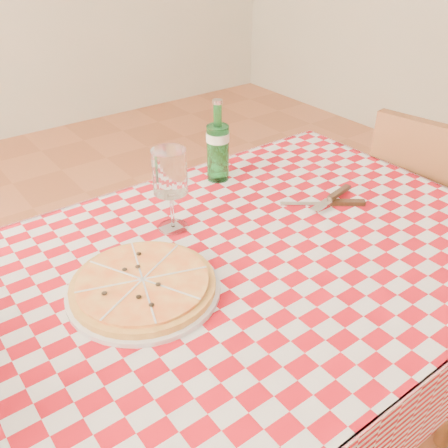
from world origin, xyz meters
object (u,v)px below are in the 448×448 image
object	(u,v)px
dining_table	(246,289)
chair_near	(432,229)
pizza_plate	(143,284)
water_bottle	(218,141)
wine_glass	(171,191)

from	to	relation	value
dining_table	chair_near	distance (m)	0.81
chair_near	pizza_plate	world-z (taller)	chair_near
chair_near	pizza_plate	bearing A→B (deg)	168.60
dining_table	pizza_plate	size ratio (longest dim) A/B	3.86
dining_table	chair_near	size ratio (longest dim) A/B	1.33
water_bottle	dining_table	bearing A→B (deg)	-116.45
dining_table	wine_glass	xyz separation A→B (m)	(-0.07, 0.20, 0.20)
water_bottle	wine_glass	distance (m)	0.29
dining_table	water_bottle	xyz separation A→B (m)	(0.17, 0.34, 0.21)
water_bottle	wine_glass	size ratio (longest dim) A/B	1.13
dining_table	water_bottle	bearing A→B (deg)	63.55
chair_near	wine_glass	bearing A→B (deg)	157.43
water_bottle	chair_near	bearing A→B (deg)	-28.30
dining_table	wine_glass	size ratio (longest dim) A/B	5.85
pizza_plate	wine_glass	distance (m)	0.26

